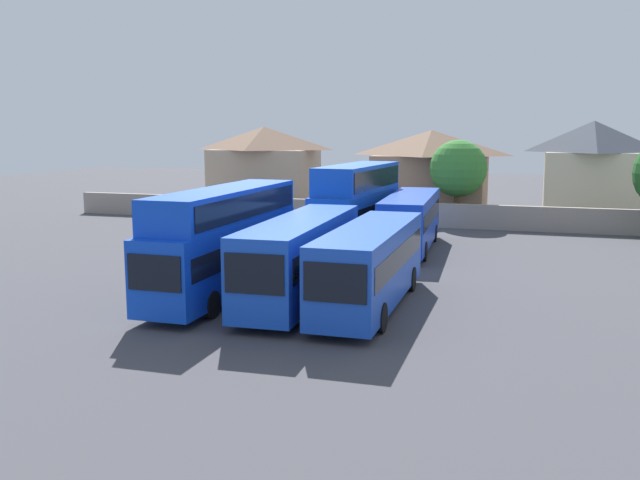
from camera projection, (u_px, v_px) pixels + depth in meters
ground at (385, 237)px, 46.58m from camera, size 140.00×140.00×0.00m
depot_boundary_wall at (402, 214)px, 52.00m from camera, size 56.00×0.50×1.80m
bus_1 at (224, 235)px, 30.07m from camera, size 2.53×11.66×4.71m
bus_2 at (301, 254)px, 29.21m from camera, size 2.91×11.50×3.53m
bus_3 at (371, 262)px, 28.06m from camera, size 2.65×10.97×3.35m
bus_4 at (357, 201)px, 42.29m from camera, size 3.30×10.47×5.11m
bus_5 at (411, 219)px, 41.48m from camera, size 3.12×11.21×3.35m
house_terrace_left at (264, 167)px, 62.99m from camera, size 9.40×6.61×7.47m
house_terrace_centre at (431, 172)px, 57.92m from camera, size 9.55×7.12×7.18m
house_terrace_right at (592, 169)px, 55.30m from camera, size 7.58×6.44×7.92m
tree_left_of_lot at (458, 169)px, 52.69m from camera, size 4.38×4.38×6.46m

